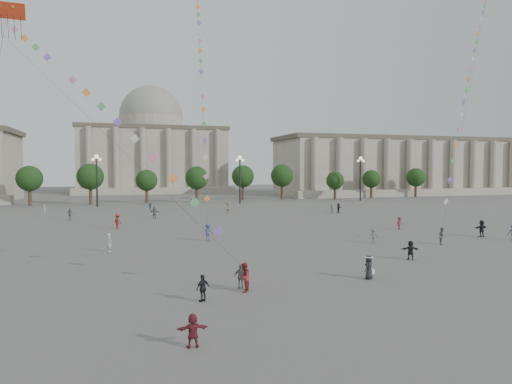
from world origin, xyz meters
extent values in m
plane|color=#5A5755|center=(0.00, 0.00, 0.00)|extent=(360.00, 360.00, 0.00)
cube|color=gray|center=(75.00, 95.00, 8.00)|extent=(80.00, 22.00, 16.00)
cube|color=brown|center=(75.00, 95.00, 16.60)|extent=(81.60, 22.44, 1.20)
cube|color=gray|center=(75.00, 82.00, 1.00)|extent=(84.00, 4.00, 2.00)
cube|color=gray|center=(0.00, 130.00, 10.00)|extent=(46.00, 30.00, 20.00)
cube|color=brown|center=(0.00, 130.00, 20.60)|extent=(46.92, 30.60, 1.20)
cube|color=gray|center=(0.00, 113.00, 1.00)|extent=(48.30, 4.00, 2.00)
cylinder|color=gray|center=(0.00, 130.00, 22.50)|extent=(21.00, 21.00, 5.00)
sphere|color=gray|center=(0.00, 130.00, 25.00)|extent=(21.00, 21.00, 21.00)
cylinder|color=#3B281D|center=(-30.00, 78.00, 1.76)|extent=(0.70, 0.70, 3.52)
sphere|color=black|center=(-30.00, 78.00, 5.44)|extent=(5.12, 5.12, 5.12)
cylinder|color=#3B281D|center=(-18.00, 78.00, 1.76)|extent=(0.70, 0.70, 3.52)
sphere|color=black|center=(-18.00, 78.00, 5.44)|extent=(5.12, 5.12, 5.12)
cylinder|color=#3B281D|center=(-6.00, 78.00, 1.76)|extent=(0.70, 0.70, 3.52)
sphere|color=black|center=(-6.00, 78.00, 5.44)|extent=(5.12, 5.12, 5.12)
cylinder|color=#3B281D|center=(6.00, 78.00, 1.76)|extent=(0.70, 0.70, 3.52)
sphere|color=black|center=(6.00, 78.00, 5.44)|extent=(5.12, 5.12, 5.12)
cylinder|color=#3B281D|center=(18.00, 78.00, 1.76)|extent=(0.70, 0.70, 3.52)
sphere|color=black|center=(18.00, 78.00, 5.44)|extent=(5.12, 5.12, 5.12)
cylinder|color=#3B281D|center=(30.00, 78.00, 1.76)|extent=(0.70, 0.70, 3.52)
sphere|color=black|center=(30.00, 78.00, 5.44)|extent=(5.12, 5.12, 5.12)
cylinder|color=#3B281D|center=(42.00, 78.00, 1.76)|extent=(0.70, 0.70, 3.52)
sphere|color=black|center=(42.00, 78.00, 5.44)|extent=(5.12, 5.12, 5.12)
cylinder|color=#3B281D|center=(54.00, 78.00, 1.76)|extent=(0.70, 0.70, 3.52)
sphere|color=black|center=(54.00, 78.00, 5.44)|extent=(5.12, 5.12, 5.12)
cylinder|color=#3B281D|center=(66.00, 78.00, 1.76)|extent=(0.70, 0.70, 3.52)
sphere|color=black|center=(66.00, 78.00, 5.44)|extent=(5.12, 5.12, 5.12)
cylinder|color=#262628|center=(-15.00, 70.00, 5.00)|extent=(0.36, 0.36, 10.00)
sphere|color=#FFE5B2|center=(-15.00, 70.00, 10.20)|extent=(0.90, 0.90, 0.90)
sphere|color=#FFE5B2|center=(-15.70, 70.00, 9.60)|extent=(0.60, 0.60, 0.60)
sphere|color=#FFE5B2|center=(-14.30, 70.00, 9.60)|extent=(0.60, 0.60, 0.60)
cylinder|color=#262628|center=(15.00, 70.00, 5.00)|extent=(0.36, 0.36, 10.00)
sphere|color=#FFE5B2|center=(15.00, 70.00, 10.20)|extent=(0.90, 0.90, 0.90)
sphere|color=#FFE5B2|center=(14.30, 70.00, 9.60)|extent=(0.60, 0.60, 0.60)
sphere|color=#FFE5B2|center=(15.70, 70.00, 9.60)|extent=(0.60, 0.60, 0.60)
cylinder|color=#262628|center=(45.00, 70.00, 5.00)|extent=(0.36, 0.36, 10.00)
sphere|color=#FFE5B2|center=(45.00, 70.00, 10.20)|extent=(0.90, 0.90, 0.90)
sphere|color=#FFE5B2|center=(44.30, 70.00, 9.60)|extent=(0.60, 0.60, 0.60)
sphere|color=#FFE5B2|center=(45.70, 70.00, 9.60)|extent=(0.60, 0.60, 0.60)
imported|color=#354877|center=(-5.17, 59.37, 0.74)|extent=(0.94, 0.63, 1.48)
imported|color=black|center=(13.27, 5.62, 0.82)|extent=(1.60, 0.88, 1.64)
imported|color=silver|center=(3.68, 65.94, 0.92)|extent=(1.66, 1.49, 1.83)
imported|color=slate|center=(14.84, 14.14, 0.78)|extent=(1.07, 0.69, 1.57)
imported|color=#B0AFAB|center=(24.74, 43.95, 0.84)|extent=(1.62, 0.80, 1.68)
imported|color=maroon|center=(23.77, 22.66, 0.81)|extent=(1.18, 0.90, 1.62)
imported|color=black|center=(26.32, 44.69, 0.85)|extent=(1.52, 1.42, 1.71)
imported|color=beige|center=(-22.83, 56.16, 0.86)|extent=(0.59, 0.73, 1.72)
imported|color=slate|center=(-5.43, 44.65, 0.95)|extent=(1.76, 1.46, 1.89)
imported|color=silver|center=(-11.60, 16.90, 0.88)|extent=(0.65, 0.76, 1.76)
imported|color=slate|center=(-17.90, 46.27, 0.90)|extent=(1.14, 0.74, 1.81)
imported|color=maroon|center=(-10.91, 33.90, 0.97)|extent=(1.33, 1.44, 1.95)
imported|color=tan|center=(7.35, 49.60, 0.94)|extent=(1.03, 0.87, 1.89)
imported|color=black|center=(29.07, 14.52, 0.96)|extent=(1.84, 0.80, 1.92)
imported|color=maroon|center=(-7.62, -8.16, 0.75)|extent=(1.40, 0.46, 1.51)
imported|color=#5A595E|center=(-3.10, 0.65, 0.80)|extent=(1.01, 0.82, 1.60)
imported|color=black|center=(-5.99, -1.47, 0.80)|extent=(1.01, 0.81, 1.61)
imported|color=maroon|center=(-3.11, -0.16, 0.94)|extent=(1.04, 1.13, 1.88)
imported|color=#37457C|center=(-1.53, 20.57, 0.95)|extent=(1.39, 1.08, 1.90)
imported|color=slate|center=(21.21, 11.44, 0.88)|extent=(1.01, 1.07, 1.75)
imported|color=black|center=(6.24, 0.56, 0.84)|extent=(0.98, 0.89, 1.69)
cone|color=white|center=(6.24, 0.56, 1.62)|extent=(0.52, 0.52, 0.14)
cylinder|color=white|center=(6.24, 0.56, 1.56)|extent=(0.60, 0.60, 0.02)
cube|color=white|center=(6.49, 0.41, 0.55)|extent=(0.22, 0.10, 0.35)
cube|color=#B62E13|center=(-17.76, 7.48, 18.62)|extent=(2.24, 0.71, 1.02)
cube|color=#1B9624|center=(-18.11, 7.44, 18.87)|extent=(0.37, 0.22, 0.34)
cube|color=#2144B3|center=(-17.41, 7.44, 18.87)|extent=(0.37, 0.22, 0.34)
sphere|color=gold|center=(-18.11, 7.40, 18.87)|extent=(0.20, 0.20, 0.20)
sphere|color=gold|center=(-17.41, 7.40, 18.87)|extent=(0.20, 0.20, 0.20)
cylinder|color=#3F3F3F|center=(-18.91, 22.71, 18.47)|extent=(0.02, 0.02, 65.12)
cube|color=#835FBF|center=(-4.38, 1.67, 3.70)|extent=(0.76, 0.25, 0.76)
cube|color=#50AE5F|center=(-5.64, 3.50, 5.47)|extent=(0.76, 0.25, 0.76)
cube|color=orange|center=(-6.90, 5.33, 7.10)|extent=(0.76, 0.25, 0.76)
cube|color=pink|center=(-8.17, 7.16, 8.65)|extent=(0.76, 0.25, 0.76)
cube|color=silver|center=(-9.43, 8.99, 10.14)|extent=(0.76, 0.25, 0.76)
cube|color=#835FBF|center=(-10.69, 10.82, 11.59)|extent=(0.76, 0.25, 0.76)
cube|color=#50AE5F|center=(-11.96, 12.65, 13.00)|extent=(0.76, 0.25, 0.76)
cube|color=orange|center=(-13.22, 14.48, 14.38)|extent=(0.76, 0.25, 0.76)
cube|color=pink|center=(-14.49, 16.30, 15.74)|extent=(0.76, 0.25, 0.76)
cube|color=silver|center=(-15.75, 18.13, 17.07)|extent=(0.76, 0.25, 0.76)
cube|color=#835FBF|center=(-17.01, 19.96, 18.39)|extent=(0.76, 0.25, 0.76)
cube|color=#50AE5F|center=(-18.28, 21.79, 19.69)|extent=(0.76, 0.25, 0.76)
cube|color=orange|center=(-19.54, 23.62, 20.97)|extent=(0.76, 0.25, 0.76)
cube|color=pink|center=(-20.81, 25.45, 22.23)|extent=(0.76, 0.25, 0.76)
cube|color=silver|center=(-22.07, 27.28, 23.48)|extent=(0.76, 0.25, 0.76)
cylinder|color=#3F3F3F|center=(1.21, 41.61, 26.94)|extent=(0.02, 0.02, 66.26)
cube|color=orange|center=(-1.33, 22.07, 4.50)|extent=(0.76, 0.25, 0.76)
cube|color=pink|center=(-1.14, 23.57, 6.90)|extent=(0.76, 0.25, 0.76)
cube|color=silver|center=(-0.94, 25.08, 9.12)|extent=(0.76, 0.25, 0.76)
cube|color=#835FBF|center=(-0.75, 26.58, 11.23)|extent=(0.76, 0.25, 0.76)
cube|color=#50AE5F|center=(-0.55, 28.08, 13.26)|extent=(0.76, 0.25, 0.76)
cube|color=orange|center=(-0.35, 29.59, 15.24)|extent=(0.76, 0.25, 0.76)
cube|color=pink|center=(-0.16, 31.09, 17.16)|extent=(0.76, 0.25, 0.76)
cube|color=silver|center=(0.04, 32.59, 19.04)|extent=(0.76, 0.25, 0.76)
cube|color=#835FBF|center=(0.23, 34.10, 20.89)|extent=(0.76, 0.25, 0.76)
cube|color=#50AE5F|center=(0.43, 35.60, 22.70)|extent=(0.76, 0.25, 0.76)
cube|color=orange|center=(0.62, 37.10, 24.49)|extent=(0.76, 0.25, 0.76)
cube|color=pink|center=(0.82, 38.61, 26.26)|extent=(0.76, 0.25, 0.76)
cube|color=silver|center=(1.02, 40.11, 28.00)|extent=(0.76, 0.25, 0.76)
cube|color=#835FBF|center=(1.21, 41.61, 29.72)|extent=(0.76, 0.25, 0.76)
cube|color=#50AE5F|center=(1.41, 43.12, 31.43)|extent=(0.76, 0.25, 0.76)
cube|color=orange|center=(1.60, 44.62, 33.12)|extent=(0.76, 0.25, 0.76)
cube|color=pink|center=(1.80, 46.12, 34.79)|extent=(0.76, 0.25, 0.76)
cylinder|color=#3F3F3F|center=(37.00, 25.38, 21.00)|extent=(0.02, 0.02, 57.40)
cube|color=silver|center=(22.65, 12.71, 4.32)|extent=(0.76, 0.25, 0.76)
cube|color=#835FBF|center=(24.08, 13.97, 6.58)|extent=(0.76, 0.25, 0.76)
cube|color=#50AE5F|center=(25.52, 15.24, 8.67)|extent=(0.76, 0.25, 0.76)
cube|color=orange|center=(26.95, 16.51, 10.65)|extent=(0.76, 0.25, 0.76)
cube|color=pink|center=(28.39, 17.78, 12.57)|extent=(0.76, 0.25, 0.76)
cube|color=silver|center=(29.82, 19.05, 14.42)|extent=(0.76, 0.25, 0.76)
cube|color=#835FBF|center=(31.26, 20.31, 16.23)|extent=(0.76, 0.25, 0.76)
cube|color=#50AE5F|center=(32.69, 21.58, 18.00)|extent=(0.76, 0.25, 0.76)
cube|color=orange|center=(34.13, 22.85, 19.74)|extent=(0.76, 0.25, 0.76)
cube|color=pink|center=(35.56, 24.12, 21.45)|extent=(0.76, 0.25, 0.76)
cube|color=silver|center=(37.00, 25.38, 23.13)|extent=(0.76, 0.25, 0.76)
cube|color=#835FBF|center=(38.43, 26.65, 24.79)|extent=(0.76, 0.25, 0.76)
cube|color=#50AE5F|center=(39.87, 27.92, 26.43)|extent=(0.76, 0.25, 0.76)
cube|color=orange|center=(41.30, 29.19, 28.05)|extent=(0.76, 0.25, 0.76)
cube|color=pink|center=(42.74, 30.45, 29.66)|extent=(0.76, 0.25, 0.76)
cube|color=silver|center=(44.17, 31.72, 31.24)|extent=(0.76, 0.25, 0.76)
cube|color=#835FBF|center=(45.61, 32.99, 32.82)|extent=(0.76, 0.25, 0.76)
cube|color=#50AE5F|center=(47.04, 34.26, 34.38)|extent=(0.76, 0.25, 0.76)
cube|color=orange|center=(48.48, 35.52, 35.92)|extent=(0.76, 0.25, 0.76)
camera|label=1|loc=(-10.60, -27.74, 7.86)|focal=32.00mm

